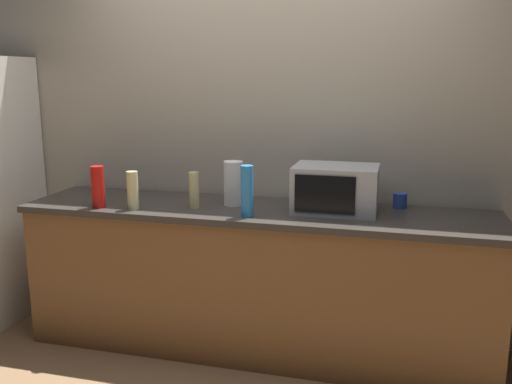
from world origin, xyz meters
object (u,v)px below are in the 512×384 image
(bottle_hand_soap, at_px, (133,190))
(bottle_vinegar, at_px, (194,190))
(mug_blue, at_px, (400,201))
(microwave, at_px, (336,189))
(paper_towel_roll, at_px, (233,183))
(bottle_spray_cleaner, at_px, (246,191))
(bottle_hot_sauce, at_px, (98,187))

(bottle_hand_soap, relative_size, bottle_vinegar, 1.04)
(bottle_hand_soap, distance_m, mug_blue, 1.59)
(bottle_vinegar, height_order, mug_blue, bottle_vinegar)
(microwave, height_order, paper_towel_roll, same)
(mug_blue, bearing_deg, bottle_spray_cleaner, -152.92)
(bottle_hot_sauce, height_order, bottle_vinegar, bottle_hot_sauce)
(bottle_vinegar, distance_m, mug_blue, 1.23)
(bottle_hot_sauce, bearing_deg, mug_blue, 14.33)
(paper_towel_roll, distance_m, bottle_vinegar, 0.25)
(bottle_hot_sauce, xyz_separation_m, bottle_vinegar, (0.56, 0.13, -0.02))
(paper_towel_roll, bearing_deg, bottle_spray_cleaner, -58.40)
(paper_towel_roll, xyz_separation_m, mug_blue, (0.98, 0.18, -0.09))
(bottle_hand_soap, xyz_separation_m, mug_blue, (1.53, 0.43, -0.07))
(bottle_hot_sauce, height_order, mug_blue, bottle_hot_sauce)
(bottle_hand_soap, bearing_deg, bottle_spray_cleaner, 0.64)
(microwave, height_order, bottle_hand_soap, microwave)
(bottle_hand_soap, bearing_deg, mug_blue, 15.85)
(paper_towel_roll, height_order, bottle_spray_cleaner, bottle_spray_cleaner)
(microwave, bearing_deg, bottle_hot_sauce, -169.21)
(microwave, bearing_deg, bottle_spray_cleaner, -152.59)
(bottle_vinegar, bearing_deg, paper_towel_roll, 34.20)
(microwave, xyz_separation_m, paper_towel_roll, (-0.62, 0.00, 0.00))
(paper_towel_roll, xyz_separation_m, bottle_hot_sauce, (-0.77, -0.27, -0.01))
(paper_towel_roll, distance_m, bottle_hand_soap, 0.60)
(microwave, relative_size, paper_towel_roll, 1.78)
(bottle_hand_soap, distance_m, bottle_hot_sauce, 0.22)
(bottle_hand_soap, height_order, bottle_hot_sauce, bottle_hot_sauce)
(paper_towel_roll, relative_size, bottle_vinegar, 1.24)
(microwave, relative_size, bottle_hot_sauce, 1.91)
(paper_towel_roll, xyz_separation_m, bottle_spray_cleaner, (0.15, -0.25, 0.01))
(bottle_hand_soap, distance_m, bottle_spray_cleaner, 0.70)
(bottle_hot_sauce, height_order, bottle_spray_cleaner, bottle_spray_cleaner)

